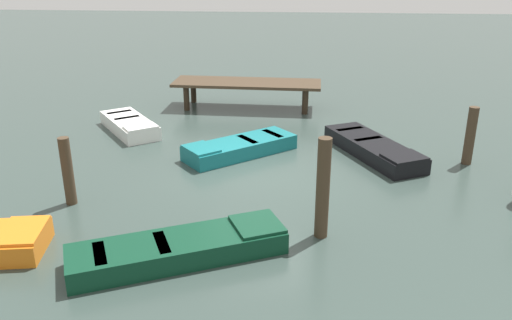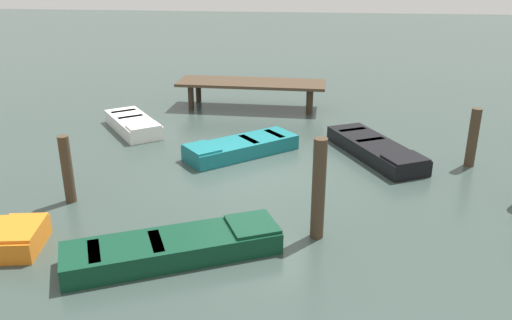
{
  "view_description": "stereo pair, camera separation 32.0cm",
  "coord_description": "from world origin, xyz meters",
  "px_view_note": "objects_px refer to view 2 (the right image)",
  "views": [
    {
      "loc": [
        1.08,
        -12.25,
        5.14
      ],
      "look_at": [
        0.0,
        0.0,
        0.35
      ],
      "focal_mm": 37.13,
      "sensor_mm": 36.0,
      "label": 1
    },
    {
      "loc": [
        1.4,
        -12.22,
        5.14
      ],
      "look_at": [
        0.0,
        0.0,
        0.35
      ],
      "focal_mm": 37.13,
      "sensor_mm": 36.0,
      "label": 2
    }
  ],
  "objects_px": {
    "rowboat_teal": "(241,147)",
    "rowboat_dark_green": "(175,247)",
    "dock_segment": "(251,85)",
    "rowboat_black": "(375,149)",
    "rowboat_white": "(133,124)",
    "mooring_piling_center": "(67,169)",
    "mooring_piling_near_right": "(319,189)",
    "mooring_piling_far_left": "(473,138)"
  },
  "relations": [
    {
      "from": "rowboat_black",
      "to": "dock_segment",
      "type": "bearing_deg",
      "value": -166.07
    },
    {
      "from": "rowboat_teal",
      "to": "dock_segment",
      "type": "bearing_deg",
      "value": -126.8
    },
    {
      "from": "dock_segment",
      "to": "rowboat_teal",
      "type": "relative_size",
      "value": 1.69
    },
    {
      "from": "rowboat_teal",
      "to": "rowboat_dark_green",
      "type": "xyz_separation_m",
      "value": [
        -0.44,
        -5.39,
        -0.0
      ]
    },
    {
      "from": "dock_segment",
      "to": "rowboat_teal",
      "type": "bearing_deg",
      "value": -85.07
    },
    {
      "from": "rowboat_white",
      "to": "mooring_piling_near_right",
      "type": "height_order",
      "value": "mooring_piling_near_right"
    },
    {
      "from": "rowboat_black",
      "to": "mooring_piling_near_right",
      "type": "bearing_deg",
      "value": -45.79
    },
    {
      "from": "mooring_piling_far_left",
      "to": "rowboat_black",
      "type": "bearing_deg",
      "value": 170.84
    },
    {
      "from": "rowboat_white",
      "to": "mooring_piling_center",
      "type": "distance_m",
      "value": 5.11
    },
    {
      "from": "rowboat_black",
      "to": "mooring_piling_near_right",
      "type": "xyz_separation_m",
      "value": [
        -1.55,
        -4.58,
        0.8
      ]
    },
    {
      "from": "rowboat_white",
      "to": "rowboat_dark_green",
      "type": "xyz_separation_m",
      "value": [
        3.19,
        -7.1,
        -0.0
      ]
    },
    {
      "from": "rowboat_white",
      "to": "mooring_piling_center",
      "type": "height_order",
      "value": "mooring_piling_center"
    },
    {
      "from": "rowboat_white",
      "to": "mooring_piling_near_right",
      "type": "relative_size",
      "value": 1.38
    },
    {
      "from": "mooring_piling_near_right",
      "to": "mooring_piling_center",
      "type": "relative_size",
      "value": 1.32
    },
    {
      "from": "mooring_piling_near_right",
      "to": "dock_segment",
      "type": "bearing_deg",
      "value": 104.73
    },
    {
      "from": "rowboat_white",
      "to": "rowboat_dark_green",
      "type": "distance_m",
      "value": 7.79
    },
    {
      "from": "dock_segment",
      "to": "rowboat_teal",
      "type": "xyz_separation_m",
      "value": [
        0.29,
        -4.77,
        -0.62
      ]
    },
    {
      "from": "mooring_piling_center",
      "to": "dock_segment",
      "type": "bearing_deg",
      "value": 69.42
    },
    {
      "from": "rowboat_dark_green",
      "to": "rowboat_black",
      "type": "bearing_deg",
      "value": 29.04
    },
    {
      "from": "rowboat_dark_green",
      "to": "mooring_piling_near_right",
      "type": "xyz_separation_m",
      "value": [
        2.54,
        1.06,
        0.8
      ]
    },
    {
      "from": "mooring_piling_near_right",
      "to": "mooring_piling_center",
      "type": "xyz_separation_m",
      "value": [
        -5.45,
        0.97,
        -0.25
      ]
    },
    {
      "from": "rowboat_black",
      "to": "mooring_piling_near_right",
      "type": "height_order",
      "value": "mooring_piling_near_right"
    },
    {
      "from": "dock_segment",
      "to": "mooring_piling_center",
      "type": "relative_size",
      "value": 3.41
    },
    {
      "from": "mooring_piling_center",
      "to": "rowboat_white",
      "type": "bearing_deg",
      "value": 93.23
    },
    {
      "from": "rowboat_white",
      "to": "mooring_piling_far_left",
      "type": "height_order",
      "value": "mooring_piling_far_left"
    },
    {
      "from": "rowboat_teal",
      "to": "mooring_piling_near_right",
      "type": "relative_size",
      "value": 1.53
    },
    {
      "from": "mooring_piling_far_left",
      "to": "dock_segment",
      "type": "bearing_deg",
      "value": 142.15
    },
    {
      "from": "rowboat_teal",
      "to": "mooring_piling_far_left",
      "type": "distance_m",
      "value": 6.05
    },
    {
      "from": "rowboat_dark_green",
      "to": "rowboat_teal",
      "type": "bearing_deg",
      "value": 60.35
    },
    {
      "from": "dock_segment",
      "to": "rowboat_black",
      "type": "distance_m",
      "value": 6.03
    },
    {
      "from": "dock_segment",
      "to": "rowboat_black",
      "type": "height_order",
      "value": "dock_segment"
    },
    {
      "from": "rowboat_white",
      "to": "mooring_piling_near_right",
      "type": "distance_m",
      "value": 8.37
    },
    {
      "from": "rowboat_teal",
      "to": "rowboat_dark_green",
      "type": "height_order",
      "value": "same"
    },
    {
      "from": "rowboat_black",
      "to": "mooring_piling_center",
      "type": "relative_size",
      "value": 2.34
    },
    {
      "from": "dock_segment",
      "to": "rowboat_white",
      "type": "bearing_deg",
      "value": -136.02
    },
    {
      "from": "rowboat_white",
      "to": "mooring_piling_center",
      "type": "bearing_deg",
      "value": -33.34
    },
    {
      "from": "mooring_piling_far_left",
      "to": "mooring_piling_center",
      "type": "bearing_deg",
      "value": -160.98
    },
    {
      "from": "mooring_piling_near_right",
      "to": "mooring_piling_center",
      "type": "bearing_deg",
      "value": 169.88
    },
    {
      "from": "rowboat_dark_green",
      "to": "mooring_piling_center",
      "type": "xyz_separation_m",
      "value": [
        -2.9,
        2.03,
        0.55
      ]
    },
    {
      "from": "mooring_piling_far_left",
      "to": "mooring_piling_near_right",
      "type": "bearing_deg",
      "value": -133.02
    },
    {
      "from": "rowboat_black",
      "to": "rowboat_teal",
      "type": "height_order",
      "value": "same"
    },
    {
      "from": "mooring_piling_near_right",
      "to": "mooring_piling_center",
      "type": "height_order",
      "value": "mooring_piling_near_right"
    }
  ]
}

